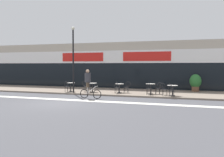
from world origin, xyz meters
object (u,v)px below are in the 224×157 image
bistro_table_1 (92,86)px  lamp_post (73,55)px  cafe_chair_2_side (127,86)px  cafe_chair_4_side (164,88)px  planter_pot (195,82)px  bistro_table_3 (151,87)px  cafe_chair_3_near (149,88)px  bistro_table_2 (119,86)px  cafe_chair_1_side (85,86)px  bistro_table_4 (172,88)px  cafe_chair_0_near (67,86)px  cafe_chair_2_near (117,87)px  cyclist_0 (88,82)px  cafe_chair_3_side (159,87)px  cafe_chair_1_near (89,86)px  cafe_chair_4_near (171,89)px  bistro_table_0 (71,85)px

bistro_table_1 → lamp_post: lamp_post is taller
cafe_chair_2_side → cafe_chair_4_side: 3.07m
planter_pot → lamp_post: lamp_post is taller
bistro_table_3 → cafe_chair_3_near: 0.63m
bistro_table_1 → bistro_table_2: size_ratio=1.04×
bistro_table_3 → cafe_chair_1_side: cafe_chair_1_side is taller
bistro_table_1 → bistro_table_4: bistro_table_4 is taller
cafe_chair_0_near → cafe_chair_2_side: same height
cafe_chair_0_near → cafe_chair_2_near: 4.13m
cyclist_0 → cafe_chair_2_near: bearing=69.1°
planter_pot → bistro_table_4: bearing=-111.2°
cafe_chair_2_side → planter_pot: 5.91m
cafe_chair_1_side → cafe_chair_3_side: 5.98m
bistro_table_3 → planter_pot: size_ratio=0.54×
cafe_chair_1_near → bistro_table_3: bearing=-75.4°
cafe_chair_1_near → cafe_chair_4_near: size_ratio=1.00×
cafe_chair_3_side → cafe_chair_3_near: bearing=43.6°
cafe_chair_0_near → cafe_chair_3_side: (7.24, 1.09, 0.00)m
bistro_table_4 → cafe_chair_4_side: (-0.63, 0.01, -0.02)m
cafe_chair_0_near → cafe_chair_4_side: (7.71, 0.44, 0.00)m
cafe_chair_0_near → cafe_chair_2_side: bearing=-68.0°
cafe_chair_2_side → cyclist_0: bearing=57.9°
bistro_table_0 → cafe_chair_3_near: 6.60m
bistro_table_0 → bistro_table_2: bistro_table_0 is taller
bistro_table_3 → cafe_chair_4_near: size_ratio=0.87×
bistro_table_1 → cafe_chair_2_side: bearing=6.6°
bistro_table_1 → cafe_chair_3_near: (4.72, -0.37, -0.01)m
bistro_table_3 → cafe_chair_2_near: bearing=-167.5°
bistro_table_0 → cafe_chair_2_near: 4.08m
bistro_table_1 → cafe_chair_3_near: 4.74m
bistro_table_1 → cafe_chair_0_near: (-1.89, -0.83, -0.01)m
planter_pot → cafe_chair_4_near: bearing=-108.5°
bistro_table_1 → cafe_chair_3_side: bearing=2.7°
cafe_chair_2_near → cafe_chair_1_side: bearing=82.9°
bistro_table_4 → cafe_chair_2_near: 4.24m
bistro_table_4 → cafe_chair_3_near: 1.73m
cafe_chair_3_side → lamp_post: (-6.65, -1.10, 2.50)m
cafe_chair_4_side → bistro_table_1: bearing=-178.4°
cafe_chair_4_side → planter_pot: planter_pot is taller
cafe_chair_2_side → lamp_post: bearing=12.4°
bistro_table_0 → bistro_table_2: (4.08, 0.53, -0.01)m
bistro_table_1 → cafe_chair_4_near: (6.44, -1.02, -0.01)m
cafe_chair_1_near → bistro_table_1: bearing=3.6°
cafe_chair_4_near → cafe_chair_4_side: same height
cafe_chair_3_near → cafe_chair_4_side: (1.10, -0.02, 0.00)m
bistro_table_0 → bistro_table_1: 1.89m
bistro_table_0 → cafe_chair_3_side: 7.24m
bistro_table_4 → cyclist_0: cyclist_0 is taller
cafe_chair_1_near → cafe_chair_3_side: (5.36, 0.88, 0.00)m
cafe_chair_1_near → cafe_chair_2_side: (2.84, 0.95, 0.00)m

